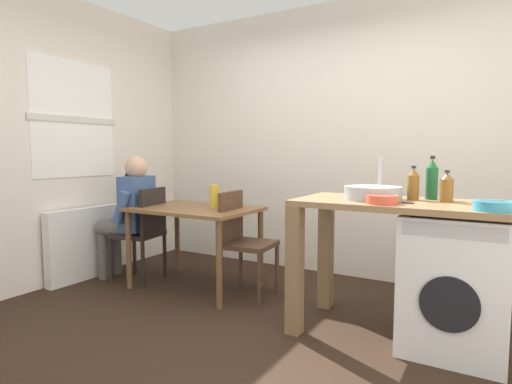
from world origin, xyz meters
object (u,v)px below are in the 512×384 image
bottle_tall_green (413,185)px  mixing_bowl (382,199)px  dining_table (195,218)px  seated_person (130,211)px  bottle_clear_small (447,188)px  washing_machine (455,283)px  chair_opposite (242,237)px  colander (493,205)px  bottle_squat_brown (432,180)px  vase (215,196)px  chair_person_seat (144,229)px

bottle_tall_green → mixing_bowl: 0.35m
dining_table → seated_person: 0.72m
bottle_clear_small → seated_person: bearing=-178.9°
washing_machine → mixing_bowl: bearing=-154.5°
chair_opposite → mixing_bowl: mixing_bowl is taller
colander → bottle_squat_brown: bearing=130.1°
bottle_squat_brown → seated_person: bearing=-176.1°
washing_machine → mixing_bowl: mixing_bowl is taller
seated_person → mixing_bowl: bearing=-105.3°
mixing_bowl → colander: size_ratio=0.99×
colander → vase: (-2.21, 0.48, -0.11)m
dining_table → bottle_tall_green: (1.88, -0.04, 0.38)m
bottle_tall_green → mixing_bowl: (-0.13, -0.32, -0.07)m
bottle_tall_green → bottle_clear_small: 0.21m
dining_table → chair_person_seat: bearing=-170.9°
colander → bottle_tall_green: bearing=144.6°
seated_person → chair_person_seat: bearing=-90.0°
chair_opposite → bottle_tall_green: bottle_tall_green is taller
chair_opposite → mixing_bowl: 1.41m
washing_machine → bottle_squat_brown: bottle_squat_brown is taller
washing_machine → bottle_tall_green: (-0.29, 0.12, 0.59)m
bottle_clear_small → washing_machine: bearing=-50.6°
chair_person_seat → bottle_squat_brown: 2.59m
chair_opposite → seated_person: 1.20m
chair_opposite → vase: 0.47m
chair_person_seat → colander: bearing=-105.4°
washing_machine → mixing_bowl: size_ratio=4.36×
mixing_bowl → washing_machine: bearing=25.5°
bottle_tall_green → bottle_clear_small: bearing=-6.3°
dining_table → bottle_clear_small: bearing=-1.7°
dining_table → chair_opposite: bearing=5.3°
chair_person_seat → bottle_clear_small: (2.64, 0.03, 0.50)m
vase → bottle_clear_small: bearing=-4.7°
bottle_tall_green → bottle_squat_brown: (0.10, 0.11, 0.03)m
dining_table → bottle_clear_small: size_ratio=5.39×
seated_person → vase: (0.86, 0.21, 0.17)m
washing_machine → seated_person: bearing=179.1°
bottle_squat_brown → bottle_clear_small: bearing=-50.4°
chair_opposite → colander: size_ratio=4.50×
chair_person_seat → bottle_tall_green: (2.43, 0.05, 0.52)m
washing_machine → chair_person_seat: bearing=178.5°
colander → washing_machine: bearing=130.7°
dining_table → seated_person: size_ratio=0.92×
bottle_tall_green → bottle_squat_brown: bearing=46.7°
seated_person → dining_table: bearing=-90.5°
seated_person → chair_opposite: bearing=-92.1°
seated_person → bottle_squat_brown: size_ratio=4.07×
mixing_bowl → bottle_tall_green: bearing=68.4°
chair_person_seat → bottle_tall_green: size_ratio=3.94×
bottle_clear_small → vase: size_ratio=0.99×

